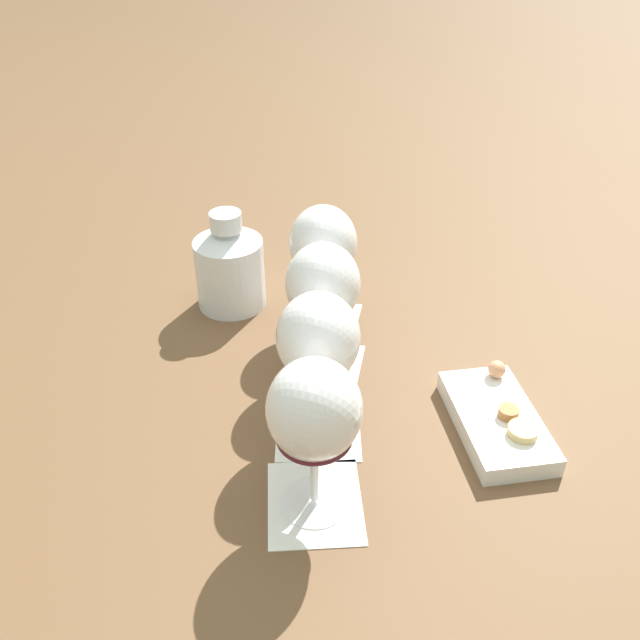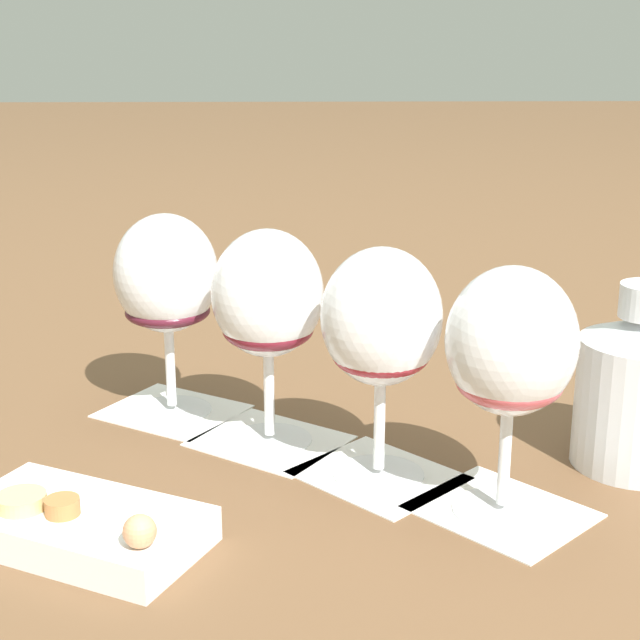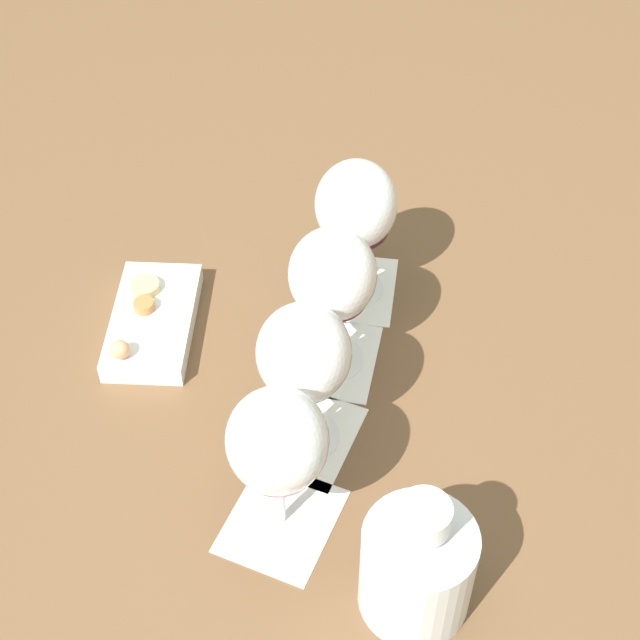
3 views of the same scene
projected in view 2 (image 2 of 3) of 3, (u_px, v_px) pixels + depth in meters
name	position (u px, v px, depth m)	size (l,w,h in m)	color
ground_plane	(318.00, 457.00, 0.82)	(8.00, 8.00, 0.00)	brown
tasting_card_0	(502.00, 510.00, 0.72)	(0.15, 0.15, 0.00)	white
tasting_card_1	(378.00, 475.00, 0.78)	(0.15, 0.15, 0.00)	white
tasting_card_2	(270.00, 440.00, 0.85)	(0.15, 0.15, 0.00)	white
tasting_card_3	(172.00, 411.00, 0.91)	(0.15, 0.15, 0.00)	white
wine_glass_0	(511.00, 353.00, 0.69)	(0.09, 0.09, 0.18)	white
wine_glass_1	(381.00, 327.00, 0.75)	(0.09, 0.09, 0.18)	white
wine_glass_2	(268.00, 303.00, 0.81)	(0.09, 0.09, 0.18)	white
wine_glass_3	(166.00, 282.00, 0.88)	(0.09, 0.09, 0.18)	white
ceramic_vase	(640.00, 388.00, 0.79)	(0.10, 0.10, 0.15)	silver
snack_dish	(81.00, 526.00, 0.68)	(0.16, 0.19, 0.05)	white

